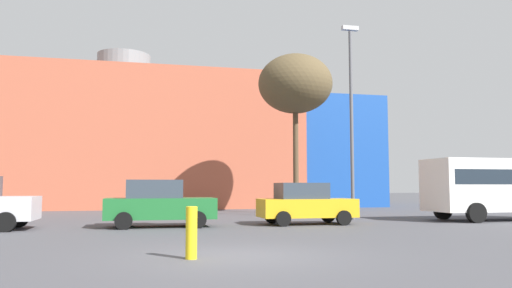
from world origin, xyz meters
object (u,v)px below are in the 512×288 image
(parked_car_3, at_px, (305,204))
(bare_tree_0, at_px, (295,85))
(parked_car_2, at_px, (159,204))
(bollard_yellow_0, at_px, (191,233))
(street_lamp, at_px, (351,110))
(white_bus, at_px, (501,184))

(parked_car_3, xyz_separation_m, bare_tree_0, (1.94, 7.31, 6.42))
(parked_car_2, height_order, bollard_yellow_0, parked_car_2)
(parked_car_3, relative_size, bare_tree_0, 0.43)
(parked_car_3, bearing_deg, street_lamp, 36.63)
(bollard_yellow_0, bearing_deg, parked_car_2, 92.48)
(parked_car_3, distance_m, bare_tree_0, 9.93)
(parked_car_3, height_order, bare_tree_0, bare_tree_0)
(white_bus, bearing_deg, bare_tree_0, 136.49)
(white_bus, xyz_separation_m, street_lamp, (-6.28, 2.01, 3.46))
(bollard_yellow_0, bearing_deg, bare_tree_0, 65.14)
(street_lamp, bearing_deg, parked_car_2, -165.51)
(street_lamp, bearing_deg, bollard_yellow_0, -128.05)
(bare_tree_0, distance_m, bollard_yellow_0, 18.72)
(parked_car_2, relative_size, white_bus, 0.60)
(parked_car_2, bearing_deg, parked_car_3, -0.00)
(parked_car_2, distance_m, bare_tree_0, 12.40)
(bollard_yellow_0, height_order, street_lamp, street_lamp)
(street_lamp, bearing_deg, bare_tree_0, 102.69)
(white_bus, bearing_deg, parked_car_3, -178.31)
(white_bus, bearing_deg, parked_car_2, -178.95)
(bare_tree_0, bearing_deg, white_bus, -43.51)
(white_bus, relative_size, bollard_yellow_0, 6.26)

